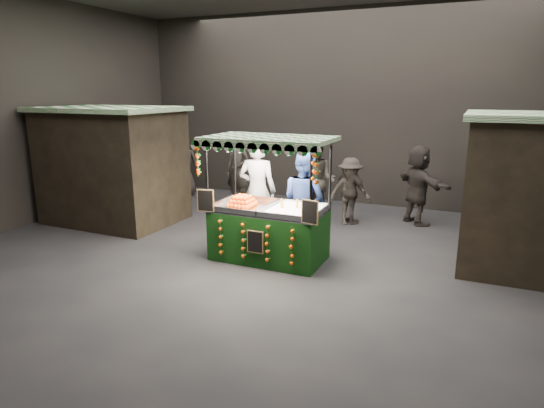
% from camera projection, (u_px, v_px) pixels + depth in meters
% --- Properties ---
extents(ground, '(12.00, 12.00, 0.00)m').
position_uv_depth(ground, '(272.00, 262.00, 8.22)').
color(ground, black).
rests_on(ground, ground).
extents(market_hall, '(12.10, 10.10, 5.05)m').
position_uv_depth(market_hall, '(272.00, 63.00, 7.41)').
color(market_hall, black).
rests_on(market_hall, ground).
extents(neighbour_stall_left, '(3.00, 2.20, 2.60)m').
position_uv_depth(neighbour_stall_left, '(113.00, 165.00, 10.54)').
color(neighbour_stall_left, black).
rests_on(neighbour_stall_left, ground).
extents(juice_stall, '(2.26, 1.33, 2.19)m').
position_uv_depth(juice_stall, '(269.00, 223.00, 8.18)').
color(juice_stall, black).
rests_on(juice_stall, ground).
extents(vendor_grey, '(0.82, 0.62, 2.06)m').
position_uv_depth(vendor_grey, '(257.00, 191.00, 9.13)').
color(vendor_grey, gray).
rests_on(vendor_grey, ground).
extents(vendor_blue, '(1.11, 1.00, 1.87)m').
position_uv_depth(vendor_blue, '(304.00, 200.00, 8.77)').
color(vendor_blue, navy).
rests_on(vendor_blue, ground).
extents(shopper_0, '(0.75, 0.56, 1.89)m').
position_uv_depth(shopper_0, '(238.00, 171.00, 11.87)').
color(shopper_0, '#292521').
rests_on(shopper_0, ground).
extents(shopper_1, '(0.96, 0.76, 1.93)m').
position_uv_depth(shopper_1, '(316.00, 181.00, 10.43)').
color(shopper_1, '#2A2622').
rests_on(shopper_1, ground).
extents(shopper_2, '(0.95, 0.75, 1.51)m').
position_uv_depth(shopper_2, '(351.00, 191.00, 10.41)').
color(shopper_2, '#2B2623').
rests_on(shopper_2, ground).
extents(shopper_3, '(1.13, 0.96, 1.51)m').
position_uv_depth(shopper_3, '(350.00, 191.00, 10.37)').
color(shopper_3, black).
rests_on(shopper_3, ground).
extents(shopper_4, '(1.03, 1.03, 1.81)m').
position_uv_depth(shopper_4, '(183.00, 164.00, 13.20)').
color(shopper_4, black).
rests_on(shopper_4, ground).
extents(shopper_5, '(1.53, 1.56, 1.79)m').
position_uv_depth(shopper_5, '(418.00, 185.00, 10.38)').
color(shopper_5, '#2A2522').
rests_on(shopper_5, ground).
extents(shopper_6, '(0.43, 0.59, 1.50)m').
position_uv_depth(shopper_6, '(315.00, 178.00, 11.99)').
color(shopper_6, '#2E2A25').
rests_on(shopper_6, ground).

